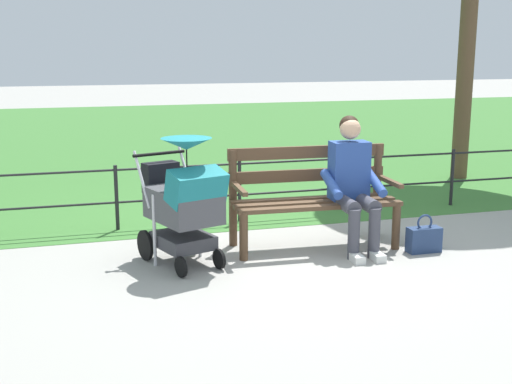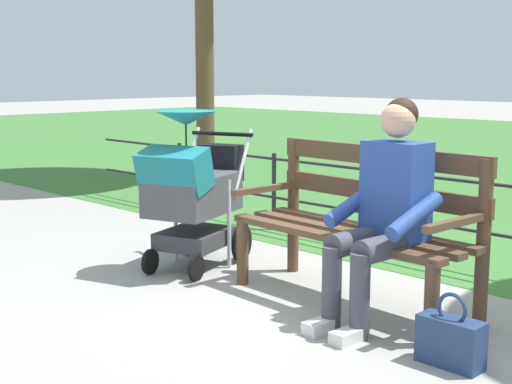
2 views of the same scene
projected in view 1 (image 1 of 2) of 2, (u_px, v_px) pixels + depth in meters
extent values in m
plane|color=#9E9B93|center=(272.00, 252.00, 6.33)|extent=(60.00, 60.00, 0.00)
cube|color=#3D7533|center=(151.00, 136.00, 14.58)|extent=(40.00, 16.00, 0.01)
cube|color=brown|center=(310.00, 199.00, 6.52)|extent=(1.60, 0.18, 0.04)
cube|color=brown|center=(316.00, 203.00, 6.35)|extent=(1.60, 0.18, 0.04)
cube|color=brown|center=(322.00, 207.00, 6.18)|extent=(1.60, 0.18, 0.04)
cube|color=brown|center=(307.00, 175.00, 6.57)|extent=(1.60, 0.11, 0.12)
cube|color=brown|center=(307.00, 152.00, 6.52)|extent=(1.60, 0.11, 0.12)
cylinder|color=brown|center=(396.00, 226.00, 6.38)|extent=(0.08, 0.08, 0.45)
cylinder|color=brown|center=(377.00, 191.00, 6.78)|extent=(0.08, 0.08, 0.95)
cube|color=brown|center=(389.00, 181.00, 6.48)|extent=(0.08, 0.56, 0.04)
cylinder|color=brown|center=(244.00, 236.00, 6.04)|extent=(0.08, 0.08, 0.45)
cylinder|color=brown|center=(233.00, 198.00, 6.44)|extent=(0.08, 0.08, 0.95)
cube|color=brown|center=(239.00, 188.00, 6.14)|extent=(0.08, 0.56, 0.04)
cylinder|color=#42424C|center=(367.00, 203.00, 6.25)|extent=(0.16, 0.41, 0.14)
cylinder|color=#42424C|center=(347.00, 204.00, 6.20)|extent=(0.16, 0.41, 0.14)
cylinder|color=#42424C|center=(374.00, 233.00, 6.11)|extent=(0.11, 0.11, 0.47)
cylinder|color=#42424C|center=(354.00, 234.00, 6.06)|extent=(0.11, 0.11, 0.47)
cube|color=silver|center=(377.00, 256.00, 6.08)|extent=(0.11, 0.22, 0.07)
cube|color=silver|center=(356.00, 258.00, 6.03)|extent=(0.11, 0.22, 0.07)
cube|color=#284793|center=(349.00, 170.00, 6.38)|extent=(0.37, 0.24, 0.56)
cylinder|color=#284793|center=(375.00, 182.00, 6.33)|extent=(0.11, 0.43, 0.23)
cylinder|color=#284793|center=(331.00, 184.00, 6.23)|extent=(0.11, 0.43, 0.23)
sphere|color=tan|center=(350.00, 129.00, 6.29)|extent=(0.20, 0.20, 0.20)
sphere|color=black|center=(349.00, 125.00, 6.31)|extent=(0.19, 0.19, 0.19)
cylinder|color=black|center=(189.00, 237.00, 6.31)|extent=(0.12, 0.27, 0.28)
cylinder|color=black|center=(145.00, 245.00, 6.06)|extent=(0.12, 0.27, 0.28)
cylinder|color=black|center=(219.00, 259.00, 5.82)|extent=(0.09, 0.18, 0.18)
cylinder|color=black|center=(181.00, 267.00, 5.61)|extent=(0.09, 0.18, 0.18)
cube|color=#38383D|center=(183.00, 240.00, 5.93)|extent=(0.57, 0.63, 0.12)
cylinder|color=silver|center=(200.00, 223.00, 6.11)|extent=(0.03, 0.03, 0.65)
cylinder|color=silver|center=(154.00, 231.00, 5.86)|extent=(0.03, 0.03, 0.65)
cube|color=#47474C|center=(183.00, 205.00, 5.84)|extent=(0.65, 0.79, 0.28)
cube|color=#19727A|center=(197.00, 187.00, 5.61)|extent=(0.55, 0.44, 0.33)
cylinder|color=black|center=(159.00, 154.00, 6.11)|extent=(0.50, 0.20, 0.03)
cylinder|color=silver|center=(187.00, 174.00, 6.20)|extent=(0.12, 0.29, 0.49)
cylinder|color=silver|center=(142.00, 179.00, 5.94)|extent=(0.12, 0.29, 0.49)
cone|color=#19727A|center=(186.00, 144.00, 5.66)|extent=(0.56, 0.56, 0.10)
cylinder|color=black|center=(187.00, 165.00, 5.70)|extent=(0.01, 0.01, 0.30)
cube|color=black|center=(161.00, 177.00, 6.14)|extent=(0.35, 0.25, 0.28)
cube|color=navy|center=(424.00, 240.00, 6.30)|extent=(0.32, 0.14, 0.24)
torus|color=navy|center=(425.00, 222.00, 6.27)|extent=(0.16, 0.02, 0.16)
cylinder|color=black|center=(452.00, 178.00, 8.12)|extent=(0.04, 0.04, 0.70)
cylinder|color=black|center=(351.00, 184.00, 7.75)|extent=(0.04, 0.04, 0.70)
cylinder|color=black|center=(240.00, 190.00, 7.39)|extent=(0.04, 0.04, 0.70)
cylinder|color=black|center=(117.00, 198.00, 7.02)|extent=(0.04, 0.04, 0.70)
cylinder|color=black|center=(239.00, 164.00, 7.32)|extent=(8.07, 0.02, 0.02)
cylinder|color=black|center=(240.00, 195.00, 7.40)|extent=(8.07, 0.02, 0.02)
cylinder|color=brown|center=(466.00, 53.00, 9.55)|extent=(0.24, 0.24, 3.66)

